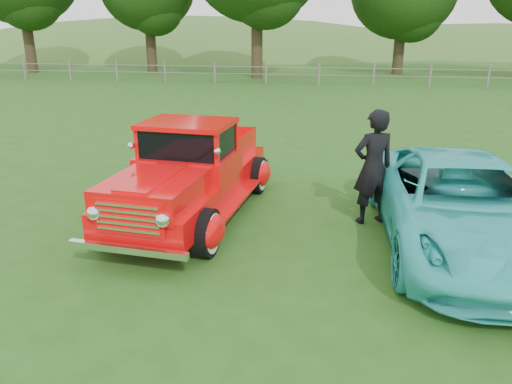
# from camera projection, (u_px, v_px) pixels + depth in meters

# --- Properties ---
(ground) EXTENTS (140.00, 140.00, 0.00)m
(ground) POSITION_uv_depth(u_px,v_px,m) (260.00, 259.00, 7.58)
(ground) COLOR #234D14
(ground) RESTS_ON ground
(distant_hills) EXTENTS (116.00, 60.00, 18.00)m
(distant_hills) POSITION_uv_depth(u_px,v_px,m) (297.00, 85.00, 65.19)
(distant_hills) COLOR #3A6525
(distant_hills) RESTS_ON ground
(fence_line) EXTENTS (48.00, 0.12, 1.20)m
(fence_line) POSITION_uv_depth(u_px,v_px,m) (319.00, 74.00, 27.93)
(fence_line) COLOR #696159
(fence_line) RESTS_ON ground
(red_pickup) EXTENTS (2.58, 5.13, 1.78)m
(red_pickup) POSITION_uv_depth(u_px,v_px,m) (191.00, 174.00, 9.02)
(red_pickup) COLOR black
(red_pickup) RESTS_ON ground
(teal_sedan) EXTENTS (2.60, 5.29, 1.44)m
(teal_sedan) POSITION_uv_depth(u_px,v_px,m) (462.00, 205.00, 7.75)
(teal_sedan) COLOR #30C0BB
(teal_sedan) RESTS_ON ground
(man) EXTENTS (0.88, 0.75, 2.04)m
(man) POSITION_uv_depth(u_px,v_px,m) (373.00, 167.00, 8.66)
(man) COLOR black
(man) RESTS_ON ground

